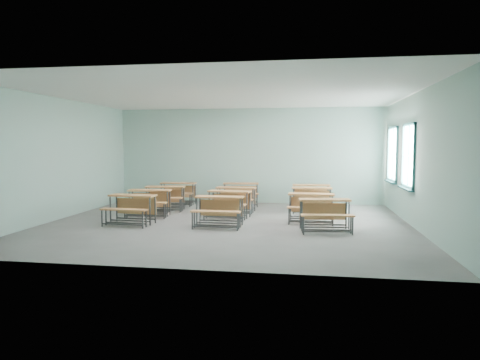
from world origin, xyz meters
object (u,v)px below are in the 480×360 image
Objects in this scene: desk_unit_r0c2 at (325,210)px; desk_unit_r1c1 at (228,200)px; desk_unit_r3c0 at (178,190)px; desk_unit_r3c1 at (241,190)px; desk_unit_r1c0 at (149,199)px; desk_unit_r0c0 at (131,205)px; desk_unit_r2c2 at (312,196)px; desk_unit_r0c1 at (219,206)px; desk_unit_r3c2 at (311,192)px; desk_unit_r2c0 at (165,194)px; desk_unit_r1c2 at (311,203)px; desk_unit_r2c1 at (235,196)px.

desk_unit_r0c2 and desk_unit_r1c1 have the same top height.
desk_unit_r3c0 and desk_unit_r3c1 have the same top height.
desk_unit_r1c1 is (2.22, 0.08, 0.00)m from desk_unit_r1c0.
desk_unit_r0c0 is 1.03× the size of desk_unit_r2c2.
desk_unit_r0c1 and desk_unit_r1c0 have the same top height.
desk_unit_r0c0 is at bearing -144.80° from desk_unit_r3c2.
desk_unit_r2c2 is (4.46, 1.36, 0.00)m from desk_unit_r1c0.
desk_unit_r1c0 is 1.05m from desk_unit_r2c0.
desk_unit_r0c2 is 5.21m from desk_unit_r2c0.
desk_unit_r1c2 and desk_unit_r2c0 have the same top height.
desk_unit_r3c1 is at bearing 95.25° from desk_unit_r2c1.
desk_unit_r0c1 is 4.15m from desk_unit_r3c2.
desk_unit_r2c0 is at bearing -167.18° from desk_unit_r3c2.
desk_unit_r0c1 is at bearing -82.21° from desk_unit_r1c1.
desk_unit_r1c2 is at bearing 99.17° from desk_unit_r0c2.
desk_unit_r0c2 is 4.92m from desk_unit_r1c0.
desk_unit_r2c2 is at bearing 89.94° from desk_unit_r1c2.
desk_unit_r1c0 is 1.05× the size of desk_unit_r3c0.
desk_unit_r1c1 is 1.07× the size of desk_unit_r3c0.
desk_unit_r1c0 is 0.98× the size of desk_unit_r1c1.
desk_unit_r0c0 is 0.98× the size of desk_unit_r0c2.
desk_unit_r2c0 is 4.37m from desk_unit_r2c2.
desk_unit_r2c1 is 0.99× the size of desk_unit_r3c2.
desk_unit_r1c0 and desk_unit_r2c0 have the same top height.
desk_unit_r1c0 and desk_unit_r2c2 have the same top height.
desk_unit_r2c2 is (2.24, 1.29, 0.00)m from desk_unit_r1c1.
desk_unit_r0c1 and desk_unit_r2c2 have the same top height.
desk_unit_r0c2 and desk_unit_r3c2 have the same top height.
desk_unit_r0c0 is 1.01× the size of desk_unit_r2c1.
desk_unit_r2c1 is at bearing -173.67° from desk_unit_r2c2.
desk_unit_r2c2 and desk_unit_r3c2 have the same top height.
desk_unit_r0c2 is 0.99× the size of desk_unit_r3c1.
desk_unit_r0c1 is 2.52m from desk_unit_r1c0.
desk_unit_r2c1 is 2.52m from desk_unit_r3c2.
desk_unit_r1c0 is 4.67m from desk_unit_r2c2.
desk_unit_r0c1 is at bearing 169.99° from desk_unit_r0c2.
desk_unit_r1c0 is (-2.22, 1.20, 0.00)m from desk_unit_r0c1.
desk_unit_r1c1 is 2.23m from desk_unit_r1c2.
desk_unit_r1c2 is 2.56m from desk_unit_r3c2.
desk_unit_r3c2 is (4.34, -0.01, 0.00)m from desk_unit_r3c0.
desk_unit_r0c0 is 2.21m from desk_unit_r0c1.
desk_unit_r0c0 is 1.04× the size of desk_unit_r0c1.
desk_unit_r0c0 is 4.52m from desk_unit_r1c2.
desk_unit_r2c2 is 1.00× the size of desk_unit_r3c0.
desk_unit_r3c0 is (-2.11, 3.51, 0.00)m from desk_unit_r0c1.
desk_unit_r3c1 is 2.28m from desk_unit_r3c2.
desk_unit_r0c1 is 0.99× the size of desk_unit_r1c2.
desk_unit_r1c0 is 2.31m from desk_unit_r3c0.
desk_unit_r0c2 is 1.03× the size of desk_unit_r3c2.
desk_unit_r3c2 is at bearing 90.70° from desk_unit_r1c2.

